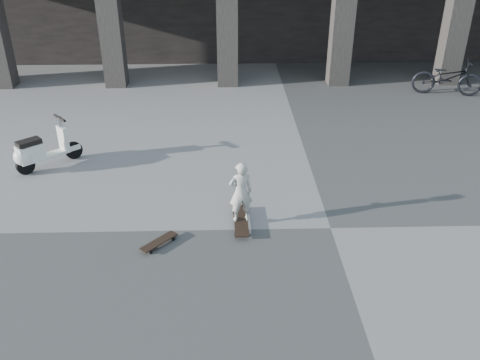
{
  "coord_description": "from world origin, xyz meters",
  "views": [
    {
      "loc": [
        -1.84,
        -7.56,
        5.06
      ],
      "look_at": [
        -1.61,
        0.66,
        0.65
      ],
      "focal_mm": 38.0,
      "sensor_mm": 36.0,
      "label": 1
    }
  ],
  "objects_px": {
    "child": "(241,192)",
    "bicycle": "(447,77)",
    "skateboard_spare": "(159,242)",
    "scooter": "(37,152)",
    "longboard": "(241,221)"
  },
  "relations": [
    {
      "from": "longboard",
      "to": "skateboard_spare",
      "type": "bearing_deg",
      "value": 111.75
    },
    {
      "from": "scooter",
      "to": "bicycle",
      "type": "height_order",
      "value": "bicycle"
    },
    {
      "from": "skateboard_spare",
      "to": "child",
      "type": "xyz_separation_m",
      "value": [
        1.41,
        0.6,
        0.61
      ]
    },
    {
      "from": "child",
      "to": "scooter",
      "type": "bearing_deg",
      "value": -38.77
    },
    {
      "from": "skateboard_spare",
      "to": "scooter",
      "type": "relative_size",
      "value": 0.54
    },
    {
      "from": "scooter",
      "to": "skateboard_spare",
      "type": "bearing_deg",
      "value": -87.03
    },
    {
      "from": "skateboard_spare",
      "to": "bicycle",
      "type": "height_order",
      "value": "bicycle"
    },
    {
      "from": "child",
      "to": "bicycle",
      "type": "distance_m",
      "value": 9.65
    },
    {
      "from": "skateboard_spare",
      "to": "scooter",
      "type": "bearing_deg",
      "value": 87.16
    },
    {
      "from": "longboard",
      "to": "scooter",
      "type": "height_order",
      "value": "scooter"
    },
    {
      "from": "longboard",
      "to": "child",
      "type": "distance_m",
      "value": 0.59
    },
    {
      "from": "child",
      "to": "bicycle",
      "type": "height_order",
      "value": "child"
    },
    {
      "from": "longboard",
      "to": "bicycle",
      "type": "relative_size",
      "value": 0.52
    },
    {
      "from": "child",
      "to": "skateboard_spare",
      "type": "bearing_deg",
      "value": 12.53
    },
    {
      "from": "longboard",
      "to": "skateboard_spare",
      "type": "distance_m",
      "value": 1.53
    }
  ]
}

